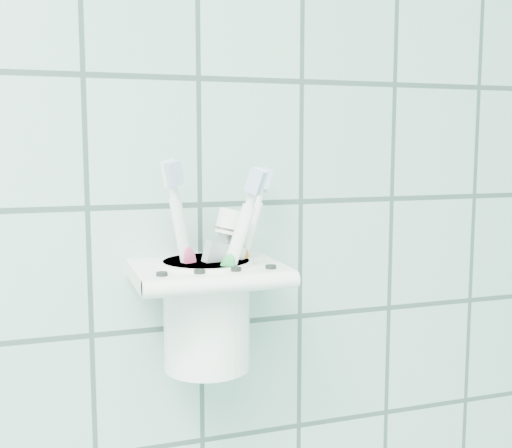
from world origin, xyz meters
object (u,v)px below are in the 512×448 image
toothbrush_pink (203,256)px  toothbrush_orange (197,262)px  cup (207,310)px  toothbrush_blue (211,260)px  holder_bracket (207,274)px  toothpaste_tube (200,275)px

toothbrush_pink → toothbrush_orange: toothbrush_pink is taller
cup → toothbrush_blue: size_ratio=0.55×
holder_bracket → cup: size_ratio=1.31×
cup → toothpaste_tube: toothpaste_tube is taller
holder_bracket → toothbrush_pink: (-0.00, 0.01, 0.01)m
toothbrush_orange → toothbrush_pink: bearing=101.6°
cup → toothbrush_orange: 0.05m
toothbrush_blue → toothpaste_tube: bearing=-171.5°
toothbrush_pink → holder_bracket: bearing=-116.2°
toothbrush_pink → toothpaste_tube: bearing=-138.6°
toothbrush_orange → toothpaste_tube: size_ratio=1.23×
holder_bracket → toothpaste_tube: bearing=-145.0°
cup → toothpaste_tube: (-0.01, -0.01, 0.04)m
holder_bracket → toothbrush_orange: bearing=-150.4°
cup → toothbrush_orange: toothbrush_orange is taller
cup → toothbrush_pink: 0.05m
toothbrush_blue → toothpaste_tube: size_ratio=1.24×
holder_bracket → toothbrush_pink: size_ratio=0.71×
toothbrush_pink → toothbrush_blue: 0.02m
cup → toothbrush_blue: toothbrush_blue is taller
holder_bracket → toothpaste_tube: 0.01m
toothbrush_orange → toothpaste_tube: 0.01m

